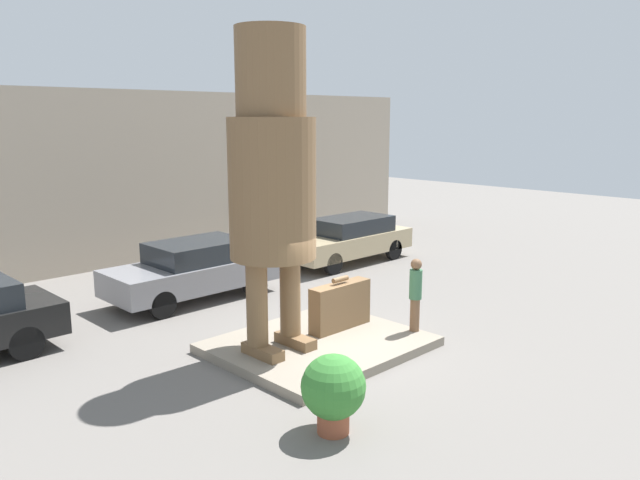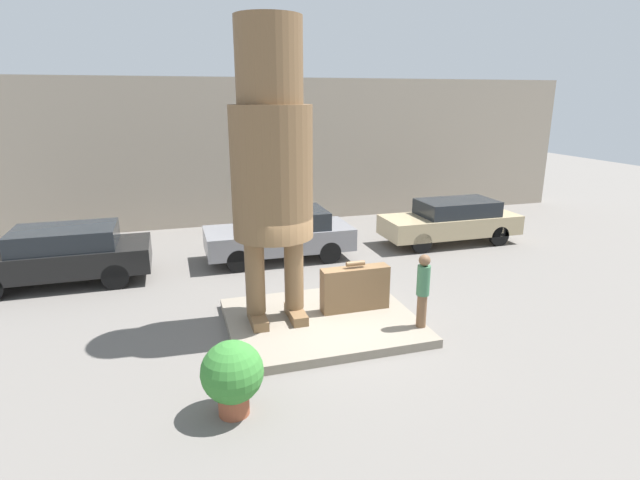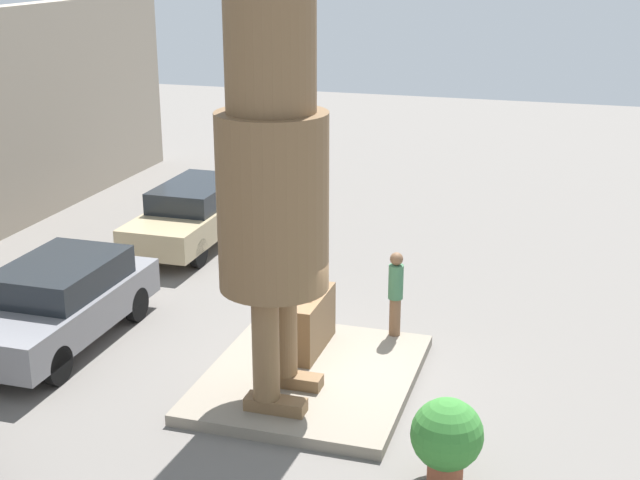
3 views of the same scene
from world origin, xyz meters
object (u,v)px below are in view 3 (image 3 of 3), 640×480
Objects in this scene: statue_figure at (273,176)px; parked_car_tan at (194,212)px; planter_pot at (447,437)px; parked_car_grey at (58,301)px; giant_suitcase at (313,323)px; tourist at (396,290)px.

parked_car_tan is (7.16, 4.66, -3.00)m from statue_figure.
parked_car_grey is at bearing 72.02° from planter_pot.
statue_figure reaches higher than planter_pot.
giant_suitcase is at bearing 42.43° from planter_pot.
tourist reaches higher than parked_car_grey.
tourist is at bearing -50.30° from giant_suitcase.
parked_car_tan is at bearing -179.73° from parked_car_grey.
parked_car_grey is (-1.73, 5.93, -0.24)m from tourist.
planter_pot is at bearing 41.85° from parked_car_tan.
parked_car_tan is at bearing 41.85° from planter_pot.
planter_pot is at bearing -158.74° from tourist.
parked_car_grey is (-0.69, 4.68, 0.12)m from giant_suitcase.
planter_pot is (-3.14, -2.87, 0.00)m from giant_suitcase.
tourist reaches higher than planter_pot.
tourist is at bearing 106.24° from parked_car_grey.
statue_figure is 3.61m from giant_suitcase.
parked_car_tan is (5.32, 4.71, 0.10)m from giant_suitcase.
statue_figure is 4.17m from tourist.
giant_suitcase is at bearing 129.70° from tourist.
parked_car_tan is (6.01, 0.03, -0.02)m from parked_car_grey.
planter_pot is at bearing -114.07° from statue_figure.
giant_suitcase is at bearing -1.40° from statue_figure.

